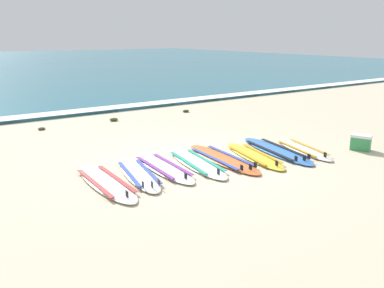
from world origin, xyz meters
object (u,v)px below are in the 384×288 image
(surfboard_1, at_px, (139,174))
(surfboard_2, at_px, (163,167))
(surfboard_6, at_px, (276,150))
(surfboard_0, at_px, (106,182))
(surfboard_4, at_px, (222,158))
(surfboard_5, at_px, (254,156))
(surfboard_3, at_px, (197,163))
(cooler_box, at_px, (361,142))
(surfboard_7, at_px, (302,149))

(surfboard_1, height_order, surfboard_2, same)
(surfboard_1, xyz_separation_m, surfboard_6, (3.48, -0.32, -0.00))
(surfboard_0, height_order, surfboard_4, same)
(surfboard_5, height_order, surfboard_6, same)
(surfboard_4, xyz_separation_m, surfboard_5, (0.73, -0.23, -0.00))
(surfboard_2, bearing_deg, surfboard_4, -8.26)
(surfboard_4, bearing_deg, surfboard_3, 173.14)
(surfboard_1, bearing_deg, surfboard_2, 8.57)
(surfboard_1, bearing_deg, cooler_box, -14.17)
(surfboard_0, bearing_deg, surfboard_3, 0.70)
(surfboard_3, height_order, surfboard_7, same)
(surfboard_1, height_order, surfboard_5, same)
(surfboard_2, xyz_separation_m, surfboard_3, (0.75, -0.13, -0.00))
(surfboard_3, relative_size, surfboard_5, 1.05)
(surfboard_1, relative_size, surfboard_5, 0.95)
(surfboard_5, relative_size, cooler_box, 4.32)
(surfboard_1, distance_m, surfboard_7, 4.13)
(surfboard_6, relative_size, surfboard_7, 1.23)
(surfboard_7, bearing_deg, surfboard_6, 155.59)
(surfboard_6, bearing_deg, cooler_box, -29.25)
(surfboard_0, xyz_separation_m, surfboard_6, (4.19, -0.26, 0.00))
(surfboard_1, xyz_separation_m, surfboard_2, (0.61, 0.09, -0.00))
(surfboard_0, distance_m, surfboard_7, 4.83)
(surfboard_2, bearing_deg, surfboard_1, -171.43)
(surfboard_6, height_order, cooler_box, cooler_box)
(surfboard_4, bearing_deg, surfboard_1, 176.85)
(surfboard_1, distance_m, surfboard_6, 3.49)
(surfboard_3, distance_m, cooler_box, 4.15)
(surfboard_7, bearing_deg, surfboard_3, 168.34)
(surfboard_5, relative_size, surfboard_7, 1.09)
(surfboard_2, distance_m, surfboard_6, 2.90)
(surfboard_5, bearing_deg, surfboard_0, 175.31)
(surfboard_4, height_order, surfboard_6, same)
(surfboard_4, bearing_deg, surfboard_7, -13.12)
(surfboard_1, relative_size, surfboard_6, 0.85)
(surfboard_2, distance_m, cooler_box, 4.91)
(surfboard_5, distance_m, cooler_box, 2.75)
(surfboard_2, height_order, surfboard_5, same)
(surfboard_0, height_order, surfboard_2, same)
(surfboard_7, bearing_deg, surfboard_0, 173.63)
(surfboard_5, xyz_separation_m, surfboard_7, (1.34, -0.25, 0.00))
(surfboard_5, xyz_separation_m, cooler_box, (2.56, -1.00, 0.16))
(surfboard_0, relative_size, surfboard_6, 0.91)
(surfboard_5, height_order, cooler_box, cooler_box)
(surfboard_2, height_order, surfboard_3, same)
(surfboard_0, xyz_separation_m, surfboard_2, (1.33, 0.15, 0.00))
(surfboard_1, xyz_separation_m, surfboard_5, (2.74, -0.34, -0.00))
(surfboard_3, distance_m, surfboard_6, 2.13)
(surfboard_4, xyz_separation_m, cooler_box, (3.29, -1.23, 0.16))
(surfboard_4, height_order, surfboard_5, same)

